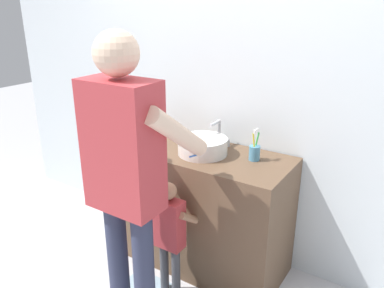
{
  "coord_description": "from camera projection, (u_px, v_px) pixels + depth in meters",
  "views": [
    {
      "loc": [
        1.22,
        -1.73,
        1.81
      ],
      "look_at": [
        0.0,
        0.15,
        0.98
      ],
      "focal_mm": 35.71,
      "sensor_mm": 36.0,
      "label": 1
    }
  ],
  "objects": [
    {
      "name": "faucet",
      "position": [
        218.0,
        134.0,
        2.67
      ],
      "size": [
        0.18,
        0.14,
        0.18
      ],
      "color": "#B7BABF",
      "rests_on": "vanity_cabinet"
    },
    {
      "name": "child_toddler",
      "position": [
        170.0,
        230.0,
        2.37
      ],
      "size": [
        0.25,
        0.25,
        0.81
      ],
      "color": "#47474C",
      "rests_on": "ground"
    },
    {
      "name": "adult_parent",
      "position": [
        126.0,
        165.0,
        1.97
      ],
      "size": [
        0.53,
        0.56,
        1.7
      ],
      "color": "#2D334C",
      "rests_on": "ground"
    },
    {
      "name": "back_wall",
      "position": [
        229.0,
        73.0,
        2.63
      ],
      "size": [
        4.4,
        0.08,
        2.7
      ],
      "color": "silver",
      "rests_on": "ground"
    },
    {
      "name": "ground_plane",
      "position": [
        180.0,
        283.0,
        2.62
      ],
      "size": [
        14.0,
        14.0,
        0.0
      ],
      "primitive_type": "plane",
      "color": "silver"
    },
    {
      "name": "sink_basin",
      "position": [
        203.0,
        146.0,
        2.52
      ],
      "size": [
        0.33,
        0.33,
        0.11
      ],
      "color": "silver",
      "rests_on": "vanity_cabinet"
    },
    {
      "name": "vanity_cabinet",
      "position": [
        204.0,
        209.0,
        2.7
      ],
      "size": [
        1.17,
        0.54,
        0.87
      ],
      "primitive_type": "cube",
      "color": "brown",
      "rests_on": "ground"
    },
    {
      "name": "toothbrush_cup",
      "position": [
        255.0,
        152.0,
        2.42
      ],
      "size": [
        0.07,
        0.07,
        0.21
      ],
      "color": "#4C8EB2",
      "rests_on": "vanity_cabinet"
    }
  ]
}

